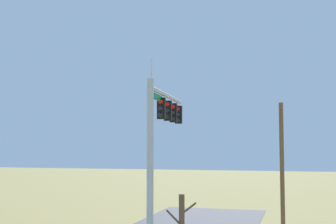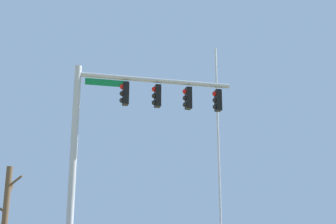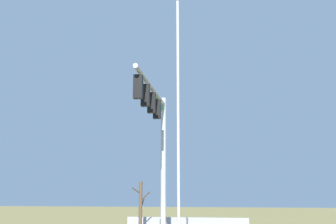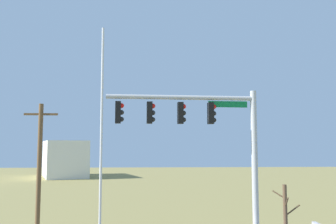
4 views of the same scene
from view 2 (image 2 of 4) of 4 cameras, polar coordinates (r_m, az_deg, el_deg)
The scene contains 3 objects.
signal_mast at distance 17.23m, azimuth -5.80°, elevation -1.16°, with size 6.78×0.69×7.80m.
flagpole at distance 19.85m, azimuth 6.92°, elevation -4.72°, with size 0.10×0.10×9.97m, color silver.
bare_tree at distance 15.02m, azimuth -21.44°, elevation -13.15°, with size 1.27×1.02×3.38m.
Camera 2 is at (1.39, 17.32, 1.66)m, focal length 44.46 mm.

